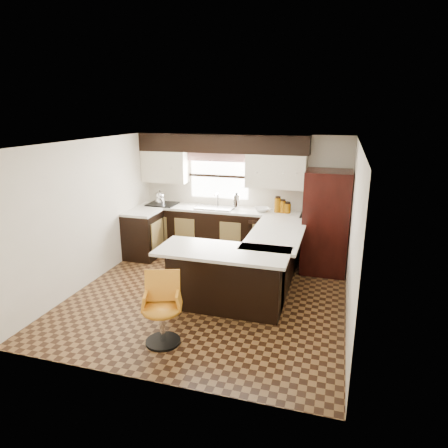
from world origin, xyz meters
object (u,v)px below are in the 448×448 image
(peninsula_long, at_px, (273,260))
(bar_chair, at_px, (162,310))
(refrigerator, at_px, (326,222))
(peninsula_return, at_px, (226,280))

(peninsula_long, xyz_separation_m, bar_chair, (-1.03, -2.09, 0.01))
(peninsula_long, distance_m, refrigerator, 1.30)
(peninsula_return, distance_m, refrigerator, 2.35)
(refrigerator, bearing_deg, peninsula_return, -124.63)
(peninsula_long, relative_size, peninsula_return, 1.18)
(refrigerator, distance_m, bar_chair, 3.55)
(peninsula_long, bearing_deg, bar_chair, -116.25)
(peninsula_long, xyz_separation_m, refrigerator, (0.78, 0.92, 0.47))
(peninsula_long, bearing_deg, peninsula_return, -118.30)
(peninsula_return, distance_m, bar_chair, 1.23)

